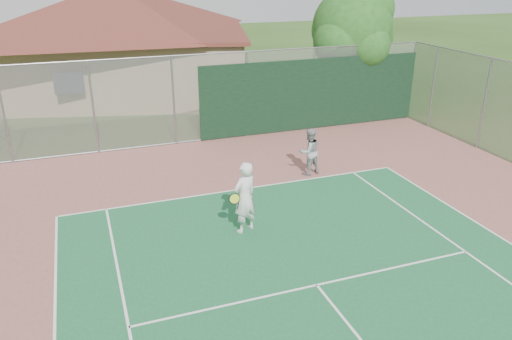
% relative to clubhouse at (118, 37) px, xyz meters
% --- Properties ---
extents(back_fence, '(20.08, 0.11, 3.53)m').
position_rel_clubhouse_xyz_m(back_fence, '(4.20, -9.28, -1.46)').
color(back_fence, gray).
rests_on(back_fence, ground).
extents(side_fence_right, '(0.08, 9.00, 3.50)m').
position_rel_clubhouse_xyz_m(side_fence_right, '(12.09, -13.76, -1.38)').
color(side_fence_right, gray).
rests_on(side_fence_right, ground).
extents(clubhouse, '(16.19, 12.79, 6.16)m').
position_rel_clubhouse_xyz_m(clubhouse, '(0.00, 0.00, 0.00)').
color(clubhouse, tan).
rests_on(clubhouse, ground).
extents(tree, '(4.28, 4.05, 5.97)m').
position_rel_clubhouse_xyz_m(tree, '(9.80, -7.70, 0.80)').
color(tree, '#3A2715').
rests_on(tree, ground).
extents(player_white_front, '(0.96, 0.72, 1.97)m').
position_rel_clubhouse_xyz_m(player_white_front, '(1.38, -16.97, -2.14)').
color(player_white_front, silver).
rests_on(player_white_front, ground).
extents(player_grey_back, '(0.87, 0.74, 1.61)m').
position_rel_clubhouse_xyz_m(player_grey_back, '(4.71, -13.91, -2.32)').
color(player_grey_back, '#95989A').
rests_on(player_grey_back, ground).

